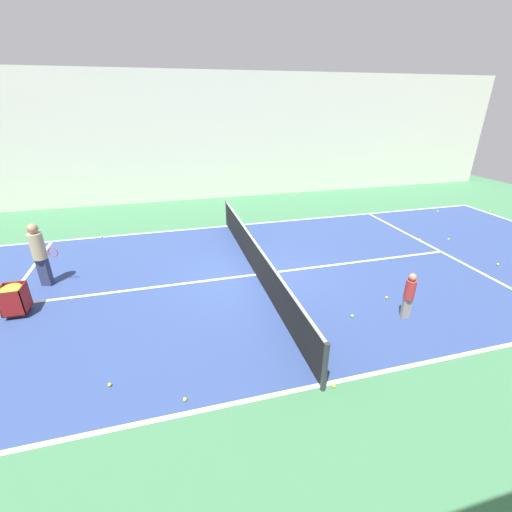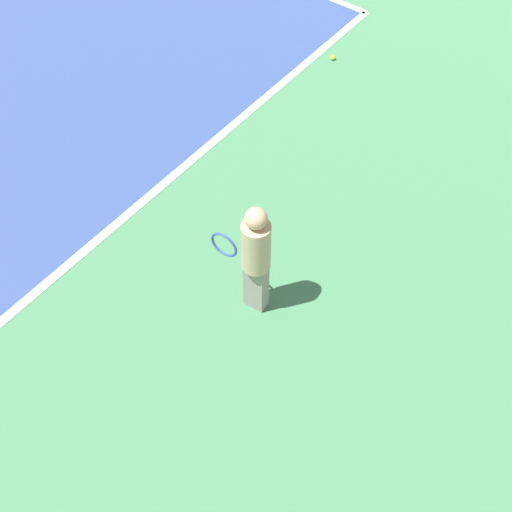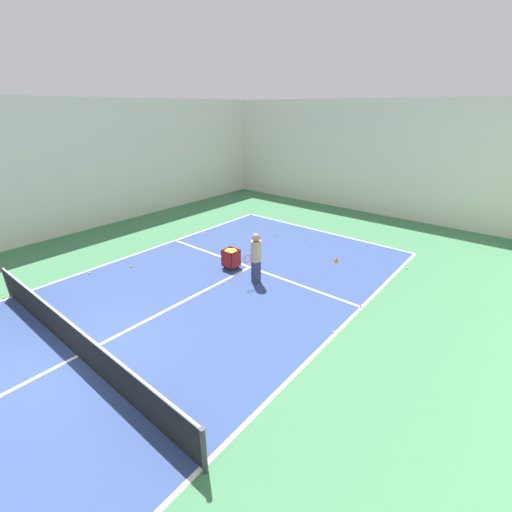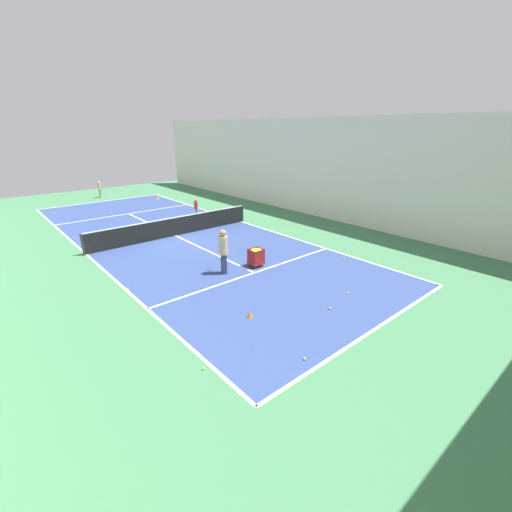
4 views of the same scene
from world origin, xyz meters
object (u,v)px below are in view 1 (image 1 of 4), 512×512
child_midcourt (409,293)px  tennis_net (256,259)px  coach_at_net (39,251)px  ball_cart (13,295)px

child_midcourt → tennis_net: bearing=-33.6°
child_midcourt → coach_at_net: bearing=-11.4°
coach_at_net → ball_cart: 1.55m
child_midcourt → ball_cart: bearing=-2.6°
coach_at_net → tennis_net: bearing=10.9°
coach_at_net → ball_cart: (-1.45, 0.28, -0.49)m
tennis_net → child_midcourt: (-3.06, -2.87, 0.15)m
coach_at_net → ball_cart: bearing=-80.9°
child_midcourt → ball_cart: (2.55, 8.98, -0.13)m
coach_at_net → ball_cart: size_ratio=2.32×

